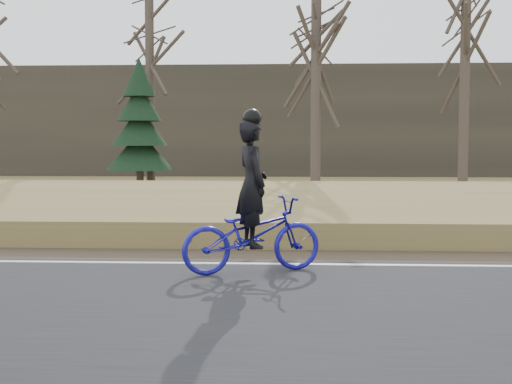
{
  "coord_description": "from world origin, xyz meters",
  "views": [
    {
      "loc": [
        -1.5,
        -10.13,
        1.84
      ],
      "look_at": [
        -2.1,
        0.5,
        1.1
      ],
      "focal_mm": 50.0,
      "sensor_mm": 36.0,
      "label": 1
    }
  ],
  "objects": [
    {
      "name": "treeline_backdrop",
      "position": [
        0.0,
        30.0,
        3.0
      ],
      "size": [
        120.0,
        4.0,
        6.0
      ],
      "primitive_type": "cube",
      "color": "#383328",
      "rests_on": "ground"
    },
    {
      "name": "bare_tree_left",
      "position": [
        -7.41,
        18.59,
        4.14
      ],
      "size": [
        0.36,
        0.36,
        8.28
      ],
      "primitive_type": "cylinder",
      "color": "#4C4138",
      "rests_on": "ground"
    },
    {
      "name": "road",
      "position": [
        0.0,
        -2.5,
        0.03
      ],
      "size": [
        120.0,
        6.0,
        0.06
      ],
      "primitive_type": "cube",
      "color": "black",
      "rests_on": "ground"
    },
    {
      "name": "cyclist",
      "position": [
        -2.1,
        -0.47,
        0.76
      ],
      "size": [
        2.09,
        1.39,
        2.24
      ],
      "rotation": [
        0.0,
        0.0,
        1.96
      ],
      "color": "#181590",
      "rests_on": "road"
    },
    {
      "name": "railroad",
      "position": [
        0.0,
        8.0,
        0.53
      ],
      "size": [
        120.0,
        2.4,
        0.29
      ],
      "color": "black",
      "rests_on": "ballast"
    },
    {
      "name": "ballast",
      "position": [
        0.0,
        8.0,
        0.23
      ],
      "size": [
        120.0,
        3.0,
        0.45
      ],
      "primitive_type": "cube",
      "color": "slate",
      "rests_on": "ground"
    },
    {
      "name": "edge_line",
      "position": [
        0.0,
        0.2,
        0.07
      ],
      "size": [
        120.0,
        0.12,
        0.01
      ],
      "primitive_type": "cube",
      "color": "silver",
      "rests_on": "road"
    },
    {
      "name": "bare_tree_near_left",
      "position": [
        -0.83,
        14.31,
        3.61
      ],
      "size": [
        0.36,
        0.36,
        7.22
      ],
      "primitive_type": "cylinder",
      "color": "#4C4138",
      "rests_on": "ground"
    },
    {
      "name": "shoulder",
      "position": [
        0.0,
        1.2,
        0.02
      ],
      "size": [
        120.0,
        1.6,
        0.04
      ],
      "primitive_type": "cube",
      "color": "#473A2B",
      "rests_on": "ground"
    },
    {
      "name": "bare_tree_center",
      "position": [
        4.58,
        16.19,
        4.82
      ],
      "size": [
        0.36,
        0.36,
        9.64
      ],
      "primitive_type": "cylinder",
      "color": "#4C4138",
      "rests_on": "ground"
    },
    {
      "name": "ground",
      "position": [
        0.0,
        0.0,
        0.0
      ],
      "size": [
        120.0,
        120.0,
        0.0
      ],
      "primitive_type": "plane",
      "color": "olive",
      "rests_on": "ground"
    },
    {
      "name": "conifer",
      "position": [
        -7.54,
        17.17,
        2.42
      ],
      "size": [
        2.6,
        2.6,
        5.11
      ],
      "color": "#4C4138",
      "rests_on": "ground"
    },
    {
      "name": "embankment",
      "position": [
        0.0,
        4.2,
        0.22
      ],
      "size": [
        120.0,
        5.0,
        0.44
      ],
      "primitive_type": "cube",
      "color": "olive",
      "rests_on": "ground"
    }
  ]
}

